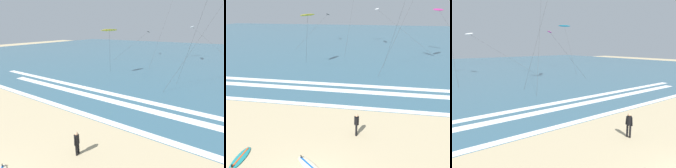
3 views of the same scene
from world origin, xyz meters
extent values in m
cube|color=white|center=(-0.59, 9.82, 0.01)|extent=(39.30, 0.67, 0.01)
cube|color=white|center=(1.74, 13.65, 0.01)|extent=(39.76, 1.03, 0.01)
cube|color=white|center=(-0.03, 15.45, 0.01)|extent=(47.36, 0.91, 0.01)
cylinder|color=black|center=(1.74, 5.47, 0.41)|extent=(0.13, 0.13, 0.82)
cylinder|color=black|center=(1.71, 5.67, 0.41)|extent=(0.13, 0.13, 0.82)
cylinder|color=black|center=(1.72, 5.57, 1.11)|extent=(0.32, 0.32, 0.58)
cylinder|color=black|center=(1.75, 5.39, 1.08)|extent=(0.11, 0.14, 0.56)
cylinder|color=black|center=(1.70, 5.76, 1.08)|extent=(0.11, 0.14, 0.56)
sphere|color=tan|center=(1.72, 5.57, 1.49)|extent=(0.21, 0.21, 0.21)
ellipsoid|color=#23A8C6|center=(22.94, 40.18, 10.03)|extent=(3.26, 1.08, 0.43)
cylinder|color=#333333|center=(20.70, 35.29, 5.01)|extent=(4.50, 9.79, 10.04)
cylinder|color=#333333|center=(5.54, 22.47, 7.69)|extent=(3.59, 2.63, 15.38)
cylinder|color=#333333|center=(6.53, 24.10, 7.77)|extent=(6.87, 9.42, 15.55)
ellipsoid|color=#CC2384|center=(11.43, 29.05, 7.86)|extent=(2.55, 3.02, 0.43)
cylinder|color=#333333|center=(14.16, 27.54, 3.93)|extent=(5.47, 3.06, 7.88)
ellipsoid|color=white|center=(2.23, 41.91, 7.79)|extent=(1.28, 3.28, 0.43)
cylinder|color=#333333|center=(7.49, 38.68, 3.90)|extent=(10.54, 6.47, 7.81)
camera|label=1|loc=(8.23, -0.80, 7.56)|focal=27.50mm
camera|label=2|loc=(2.80, -7.50, 8.34)|focal=35.31mm
camera|label=3|loc=(-9.99, -3.04, 5.86)|focal=36.99mm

